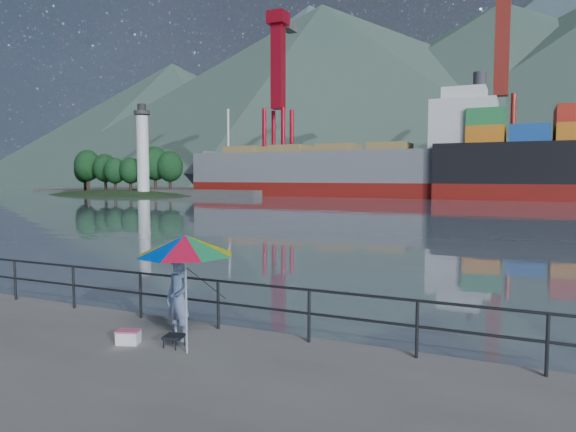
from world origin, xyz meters
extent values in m
cube|color=slate|center=(0.00, 130.00, 0.00)|extent=(500.00, 280.00, 0.00)
cube|color=#514F4C|center=(10.00, 93.00, 0.00)|extent=(200.00, 40.00, 0.40)
cylinder|color=#2D3033|center=(0.00, 1.70, 1.00)|extent=(22.00, 0.05, 0.05)
cylinder|color=#2D3033|center=(0.00, 1.70, 0.55)|extent=(22.00, 0.05, 0.05)
cube|color=#2D3033|center=(0.00, 1.70, 0.50)|extent=(22.00, 0.06, 1.00)
cone|color=#385147|center=(-140.00, 190.00, 27.50)|extent=(228.80, 228.80, 55.00)
cone|color=#385147|center=(-70.00, 200.00, 37.50)|extent=(312.00, 312.00, 75.00)
cone|color=#385147|center=(0.00, 205.00, 34.00)|extent=(282.88, 282.88, 68.00)
ellipsoid|color=#263F1E|center=(-55.00, 62.00, 0.00)|extent=(48.00, 26.40, 8.40)
cylinder|color=white|center=(-49.00, 61.00, 6.50)|extent=(2.00, 2.00, 13.00)
cylinder|color=#2D2D2D|center=(-49.00, 61.00, 14.00)|extent=(1.80, 1.80, 2.00)
cube|color=#194CA5|center=(10.00, 92.00, 1.30)|extent=(6.00, 2.40, 2.60)
cube|color=red|center=(16.50, 92.00, 2.60)|extent=(6.00, 2.40, 5.20)
cube|color=#267F3F|center=(10.00, 95.00, 1.30)|extent=(6.00, 2.40, 2.60)
cube|color=yellow|center=(16.50, 95.00, 2.60)|extent=(6.00, 2.40, 5.20)
imported|color=#1F4C93|center=(2.68, 0.81, 0.79)|extent=(0.64, 0.49, 1.58)
cylinder|color=white|center=(3.26, 0.25, 0.96)|extent=(0.04, 0.04, 1.93)
cone|color=#0044D3|center=(3.26, 0.25, 1.93)|extent=(1.96, 1.96, 0.35)
cube|color=black|center=(2.86, 0.42, 0.20)|extent=(0.40, 0.40, 0.04)
cube|color=#2D3033|center=(2.86, 0.42, 0.09)|extent=(0.29, 0.29, 0.18)
cube|color=white|center=(1.96, 0.22, 0.12)|extent=(0.47, 0.39, 0.23)
cylinder|color=black|center=(2.46, 1.98, 0.00)|extent=(0.15, 1.56, 1.10)
cube|color=maroon|center=(-16.78, 72.80, 0.75)|extent=(54.24, 9.39, 2.50)
cube|color=slate|center=(-16.78, 72.80, 4.50)|extent=(54.24, 9.39, 5.00)
cube|color=silver|center=(0.57, 72.80, 10.50)|extent=(9.00, 7.89, 7.00)
camera|label=1|loc=(8.55, -7.06, 3.13)|focal=32.00mm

